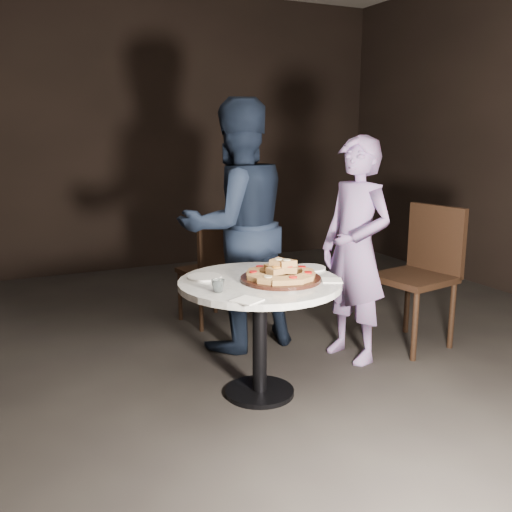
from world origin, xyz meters
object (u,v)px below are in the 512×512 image
at_px(chair_far, 214,265).
at_px(focaccia_pile, 281,272).
at_px(chair_right, 423,266).
at_px(serving_board, 281,279).
at_px(water_glass, 218,286).
at_px(table, 260,302).
at_px(diner_teal, 355,250).
at_px(diner_navy, 236,227).

bearing_deg(chair_far, focaccia_pile, 75.04).
height_order(chair_far, chair_right, chair_right).
relative_size(serving_board, chair_far, 0.54).
relative_size(serving_board, water_glass, 6.35).
xyz_separation_m(table, water_glass, (-0.30, -0.12, 0.16)).
height_order(water_glass, chair_far, chair_far).
relative_size(chair_right, diner_teal, 0.67).
bearing_deg(serving_board, diner_teal, 22.66).
bearing_deg(diner_navy, table, 70.17).
bearing_deg(diner_navy, water_glass, 55.43).
height_order(chair_right, diner_teal, diner_teal).
height_order(focaccia_pile, water_glass, focaccia_pile).
distance_m(serving_board, diner_navy, 0.85).
height_order(focaccia_pile, chair_right, chair_right).
relative_size(water_glass, chair_right, 0.07).
height_order(water_glass, diner_teal, diner_teal).
bearing_deg(water_glass, diner_teal, 18.19).
xyz_separation_m(chair_right, diner_teal, (-0.60, -0.02, 0.17)).
bearing_deg(focaccia_pile, serving_board, -178.36).
bearing_deg(chair_far, diner_navy, 77.66).
bearing_deg(serving_board, chair_right, 13.54).
bearing_deg(water_glass, chair_right, 12.66).
distance_m(table, diner_teal, 0.87).
xyz_separation_m(focaccia_pile, diner_teal, (0.71, 0.30, 0.00)).
distance_m(water_glass, diner_navy, 1.04).
xyz_separation_m(table, chair_far, (0.21, 1.27, -0.08)).
relative_size(diner_navy, diner_teal, 1.16).
bearing_deg(diner_navy, chair_far, -97.75).
distance_m(chair_far, diner_navy, 0.62).
xyz_separation_m(water_glass, chair_right, (1.71, 0.39, -0.15)).
height_order(serving_board, chair_far, chair_far).
bearing_deg(diner_navy, chair_right, 151.11).
height_order(table, water_glass, water_glass).
xyz_separation_m(serving_board, diner_teal, (0.71, 0.30, 0.04)).
distance_m(serving_board, water_glass, 0.41).
bearing_deg(chair_far, table, 70.16).
distance_m(serving_board, chair_right, 1.35).
bearing_deg(focaccia_pile, diner_navy, 83.98).
bearing_deg(chair_right, focaccia_pile, -86.76).
xyz_separation_m(serving_board, water_glass, (-0.40, -0.07, 0.02)).
distance_m(chair_right, diner_navy, 1.36).
bearing_deg(water_glass, serving_board, 9.78).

